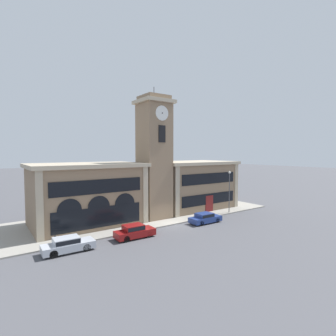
# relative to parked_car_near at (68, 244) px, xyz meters

# --- Properties ---
(ground_plane) EXTENTS (300.00, 300.00, 0.00)m
(ground_plane) POSITION_rel_parked_car_near_xyz_m (13.08, 1.53, -0.73)
(ground_plane) COLOR #4C4C51
(sidewalk_kerb) EXTENTS (38.07, 12.64, 0.15)m
(sidewalk_kerb) POSITION_rel_parked_car_near_xyz_m (13.08, 7.85, -0.65)
(sidewalk_kerb) COLOR gray
(sidewalk_kerb) RESTS_ON ground_plane
(clock_tower) EXTENTS (4.45, 4.45, 17.86)m
(clock_tower) POSITION_rel_parked_car_near_xyz_m (13.08, 5.91, 7.66)
(clock_tower) COLOR #897056
(clock_tower) RESTS_ON ground_plane
(town_hall_left_wing) EXTENTS (13.54, 8.82, 7.72)m
(town_hall_left_wing) POSITION_rel_parked_car_near_xyz_m (4.48, 8.07, 3.16)
(town_hall_left_wing) COLOR #897056
(town_hall_left_wing) RESTS_ON ground_plane
(town_hall_right_wing) EXTENTS (13.56, 8.82, 7.63)m
(town_hall_right_wing) POSITION_rel_parked_car_near_xyz_m (21.68, 8.08, 3.11)
(town_hall_right_wing) COLOR #897056
(town_hall_right_wing) RESTS_ON ground_plane
(parked_car_near) EXTENTS (4.60, 1.86, 1.38)m
(parked_car_near) POSITION_rel_parked_car_near_xyz_m (0.00, 0.00, 0.00)
(parked_car_near) COLOR #B2B7C1
(parked_car_near) RESTS_ON ground_plane
(parked_car_mid) EXTENTS (4.30, 1.81, 1.43)m
(parked_car_mid) POSITION_rel_parked_car_near_xyz_m (6.81, -0.00, 0.02)
(parked_car_mid) COLOR maroon
(parked_car_mid) RESTS_ON ground_plane
(parked_car_far) EXTENTS (4.37, 1.88, 1.30)m
(parked_car_far) POSITION_rel_parked_car_near_xyz_m (17.02, -0.00, -0.05)
(parked_car_far) COLOR navy
(parked_car_far) RESTS_ON ground_plane
(street_lamp) EXTENTS (0.36, 0.36, 6.14)m
(street_lamp) POSITION_rel_parked_car_near_xyz_m (23.74, 1.91, 3.42)
(street_lamp) COLOR #4C4C51
(street_lamp) RESTS_ON sidewalk_kerb
(bollard) EXTENTS (0.18, 0.18, 1.06)m
(bollard) POSITION_rel_parked_car_near_xyz_m (-0.70, 1.76, -0.06)
(bollard) COLOR black
(bollard) RESTS_ON sidewalk_kerb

